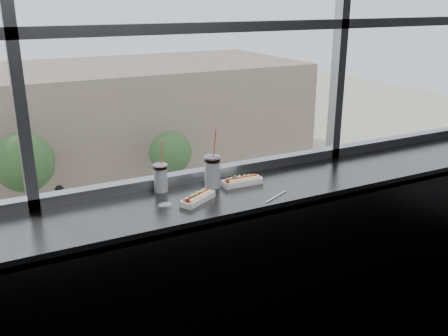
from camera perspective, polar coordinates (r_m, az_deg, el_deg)
name	(u,v)px	position (r m, az deg, el deg)	size (l,w,h in m)	color
wall_back_lower	(205,257)	(3.32, -2.19, -10.12)	(6.00, 6.00, 0.00)	black
counter	(224,198)	(2.87, 0.04, -3.39)	(6.00, 0.55, 0.06)	#515151
counter_fascia	(245,298)	(2.92, 2.42, -14.60)	(6.00, 0.04, 1.04)	#515151
hotdog_tray_left	(198,198)	(2.73, -3.01, -3.43)	(0.24, 0.18, 0.06)	white
hotdog_tray_right	(242,181)	(2.98, 2.07, -1.47)	(0.25, 0.09, 0.06)	white
soda_cup_left	(161,176)	(2.88, -7.27, -0.94)	(0.08, 0.08, 0.31)	white
soda_cup_right	(212,170)	(2.91, -1.34, -0.24)	(0.10, 0.10, 0.36)	white
loose_straw	(276,196)	(2.81, 6.02, -3.24)	(0.01, 0.01, 0.21)	white
wrapper	(165,205)	(2.69, -6.76, -4.18)	(0.09, 0.06, 0.02)	silver
street_asphalt	(29,288)	(26.19, -21.41, -12.68)	(80.00, 10.00, 0.06)	black
far_sidewalk	(12,225)	(33.35, -23.09, -5.96)	(80.00, 6.00, 0.04)	#BAB397
car_near_c	(80,303)	(22.39, -16.14, -14.64)	(6.12, 2.55, 2.04)	maroon
car_far_c	(199,198)	(31.58, -2.88, -3.47)	(6.72, 2.80, 2.24)	white
car_near_e	(314,241)	(26.74, 10.20, -8.20)	(6.44, 2.68, 2.15)	#3D2774
pedestrian_c	(60,195)	(34.10, -18.25, -2.96)	(0.89, 0.67, 2.01)	#66605B
pedestrian_d	(133,191)	(33.31, -10.41, -2.60)	(0.99, 0.74, 2.23)	#66605B
tree_center	(24,162)	(32.11, -21.85, 0.59)	(3.63, 3.63, 5.67)	#47382B
tree_right	(170,153)	(34.31, -6.14, 1.75)	(2.96, 2.96, 4.63)	#47382B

